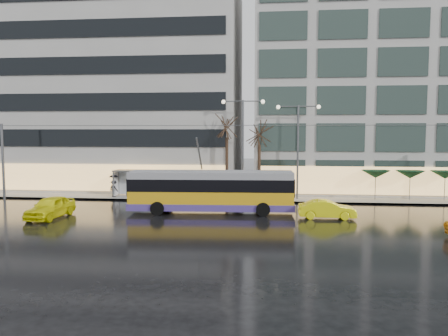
# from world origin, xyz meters

# --- Properties ---
(ground) EXTENTS (140.00, 140.00, 0.00)m
(ground) POSITION_xyz_m (0.00, 0.00, 0.00)
(ground) COLOR black
(ground) RESTS_ON ground
(sidewalk) EXTENTS (80.00, 10.00, 0.15)m
(sidewalk) POSITION_xyz_m (2.00, 14.00, 0.07)
(sidewalk) COLOR gray
(sidewalk) RESTS_ON ground
(kerb) EXTENTS (80.00, 0.10, 0.15)m
(kerb) POSITION_xyz_m (2.00, 9.05, 0.07)
(kerb) COLOR slate
(kerb) RESTS_ON ground
(building_left) EXTENTS (34.00, 14.00, 22.00)m
(building_left) POSITION_xyz_m (-16.00, 19.00, 11.15)
(building_left) COLOR #A3A19C
(building_left) RESTS_ON sidewalk
(building_right) EXTENTS (32.00, 14.00, 25.00)m
(building_right) POSITION_xyz_m (19.00, 19.00, 12.65)
(building_right) COLOR #A3A19C
(building_right) RESTS_ON sidewalk
(trolleybus) EXTENTS (12.76, 5.11, 5.87)m
(trolleybus) POSITION_xyz_m (-0.06, 3.94, 1.59)
(trolleybus) COLOR gold
(trolleybus) RESTS_ON ground
(catenary) EXTENTS (42.24, 5.12, 7.00)m
(catenary) POSITION_xyz_m (1.00, 7.94, 4.25)
(catenary) COLOR #595B60
(catenary) RESTS_ON ground
(bus_shelter) EXTENTS (4.20, 1.60, 2.51)m
(bus_shelter) POSITION_xyz_m (-8.38, 10.69, 1.96)
(bus_shelter) COLOR #595B60
(bus_shelter) RESTS_ON sidewalk
(street_lamp_near) EXTENTS (3.96, 0.36, 9.03)m
(street_lamp_near) POSITION_xyz_m (2.00, 10.80, 5.99)
(street_lamp_near) COLOR #595B60
(street_lamp_near) RESTS_ON sidewalk
(street_lamp_far) EXTENTS (3.96, 0.36, 8.53)m
(street_lamp_far) POSITION_xyz_m (7.00, 10.80, 5.71)
(street_lamp_far) COLOR #595B60
(street_lamp_far) RESTS_ON sidewalk
(tree_a) EXTENTS (3.20, 3.20, 8.40)m
(tree_a) POSITION_xyz_m (0.50, 11.00, 7.09)
(tree_a) COLOR black
(tree_a) RESTS_ON sidewalk
(tree_b) EXTENTS (3.20, 3.20, 7.70)m
(tree_b) POSITION_xyz_m (3.50, 11.20, 6.40)
(tree_b) COLOR black
(tree_b) RESTS_ON sidewalk
(parasol_a) EXTENTS (2.50, 2.50, 2.65)m
(parasol_a) POSITION_xyz_m (14.00, 11.00, 2.45)
(parasol_a) COLOR #595B60
(parasol_a) RESTS_ON sidewalk
(parasol_b) EXTENTS (2.50, 2.50, 2.65)m
(parasol_b) POSITION_xyz_m (17.00, 11.00, 2.45)
(parasol_b) COLOR #595B60
(parasol_b) RESTS_ON sidewalk
(parasol_c) EXTENTS (2.50, 2.50, 2.65)m
(parasol_c) POSITION_xyz_m (20.00, 11.00, 2.45)
(parasol_c) COLOR #595B60
(parasol_c) RESTS_ON sidewalk
(taxi_a) EXTENTS (2.22, 4.79, 1.59)m
(taxi_a) POSITION_xyz_m (-11.49, 0.74, 0.79)
(taxi_a) COLOR #EFEB0C
(taxi_a) RESTS_ON ground
(taxi_b) EXTENTS (4.11, 1.46, 1.35)m
(taxi_b) POSITION_xyz_m (8.60, 2.59, 0.68)
(taxi_b) COLOR #FFF90D
(taxi_b) RESTS_ON ground
(pedestrian_a) EXTENTS (1.09, 1.10, 2.19)m
(pedestrian_a) POSITION_xyz_m (-5.52, 11.49, 1.57)
(pedestrian_a) COLOR black
(pedestrian_a) RESTS_ON sidewalk
(pedestrian_b) EXTENTS (1.14, 1.13, 1.85)m
(pedestrian_b) POSITION_xyz_m (-4.88, 10.43, 1.08)
(pedestrian_b) COLOR black
(pedestrian_b) RESTS_ON sidewalk
(pedestrian_c) EXTENTS (1.17, 1.12, 2.11)m
(pedestrian_c) POSITION_xyz_m (-10.12, 10.16, 1.27)
(pedestrian_c) COLOR black
(pedestrian_c) RESTS_ON sidewalk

